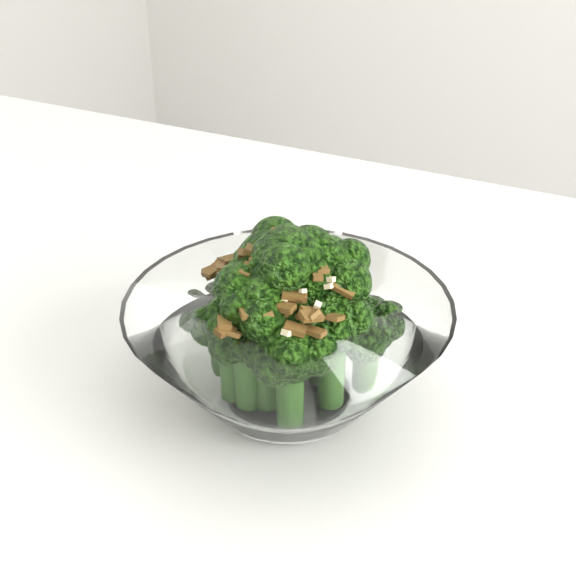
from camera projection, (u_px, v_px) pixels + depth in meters
The scene contains 2 objects.
table at pixel (117, 383), 0.67m from camera, with size 1.29×0.94×0.75m.
broccoli_dish at pixel (287, 338), 0.52m from camera, with size 0.21×0.21×0.13m.
Camera 1 is at (0.32, -0.44, 1.10)m, focal length 50.00 mm.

